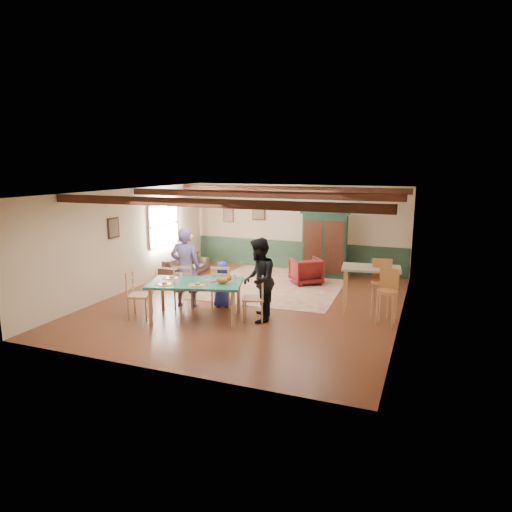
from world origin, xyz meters
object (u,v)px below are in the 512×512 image
(dining_table, at_px, (196,300))
(armoire, at_px, (325,244))
(counter_table, at_px, (370,290))
(bar_stool_left, at_px, (381,288))
(end_table, at_px, (189,261))
(dining_chair_end_right, at_px, (254,297))
(person_child, at_px, (222,284))
(sofa, at_px, (185,266))
(person_man, at_px, (185,267))
(person_woman, at_px, (259,280))
(dining_chair_far_left, at_px, (185,286))
(bar_stool_right, at_px, (387,298))
(dining_chair_far_right, at_px, (222,287))
(armchair, at_px, (306,271))
(dining_chair_end_left, at_px, (140,294))
(cat, at_px, (222,280))
(table_lamp, at_px, (189,244))

(dining_table, xyz_separation_m, armoire, (1.74, 4.77, 0.59))
(dining_table, height_order, counter_table, counter_table)
(bar_stool_left, bearing_deg, dining_table, -160.79)
(end_table, height_order, bar_stool_left, bar_stool_left)
(dining_chair_end_right, distance_m, armoire, 4.48)
(person_child, relative_size, end_table, 1.90)
(sofa, xyz_separation_m, bar_stool_left, (5.97, -1.74, 0.34))
(dining_chair_end_right, xyz_separation_m, counter_table, (2.26, 1.47, 0.01))
(person_man, relative_size, armoire, 0.94)
(sofa, bearing_deg, armoire, -74.85)
(person_woman, relative_size, armoire, 0.90)
(bar_stool_left, bearing_deg, dining_chair_far_left, -171.64)
(counter_table, distance_m, bar_stool_right, 0.85)
(bar_stool_left, bearing_deg, bar_stool_right, -77.39)
(person_child, bearing_deg, counter_table, 178.44)
(dining_chair_far_right, xyz_separation_m, person_woman, (1.11, -0.50, 0.38))
(armchair, relative_size, counter_table, 0.64)
(dining_chair_end_left, xyz_separation_m, bar_stool_left, (4.93, 2.01, 0.11))
(dining_chair_end_right, bearing_deg, counter_table, 106.95)
(bar_stool_left, bearing_deg, armchair, 132.20)
(person_woman, relative_size, counter_table, 1.42)
(cat, relative_size, bar_stool_left, 0.31)
(dining_chair_far_left, height_order, bar_stool_right, bar_stool_right)
(dining_chair_far_right, relative_size, cat, 2.64)
(armoire, relative_size, counter_table, 1.57)
(bar_stool_right, bearing_deg, bar_stool_left, 112.64)
(dining_chair_end_left, relative_size, cat, 2.64)
(end_table, relative_size, table_lamp, 1.09)
(dining_chair_end_left, xyz_separation_m, table_lamp, (-1.26, 4.41, 0.33))
(dining_chair_far_left, xyz_separation_m, bar_stool_left, (4.36, 1.02, 0.11))
(person_child, relative_size, table_lamp, 2.07)
(dining_chair_far_right, bearing_deg, dining_chair_end_right, 136.17)
(person_man, relative_size, end_table, 3.26)
(dining_table, distance_m, dining_chair_end_left, 1.27)
(dining_chair_end_left, relative_size, table_lamp, 1.96)
(dining_chair_far_left, xyz_separation_m, person_man, (-0.02, 0.08, 0.42))
(dining_chair_far_left, height_order, armoire, armoire)
(cat, relative_size, table_lamp, 0.74)
(bar_stool_left, bearing_deg, sofa, 158.92)
(person_woman, relative_size, person_child, 1.64)
(dining_table, distance_m, dining_chair_far_left, 0.91)
(person_child, height_order, cat, person_child)
(dining_table, distance_m, person_child, 0.99)
(person_child, bearing_deg, dining_chair_end_right, 133.15)
(counter_table, bearing_deg, bar_stool_right, -59.56)
(person_man, bearing_deg, armchair, -140.60)
(person_woman, height_order, bar_stool_right, person_woman)
(person_man, distance_m, counter_table, 4.30)
(person_child, height_order, bar_stool_right, bar_stool_right)
(sofa, distance_m, bar_stool_left, 6.22)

